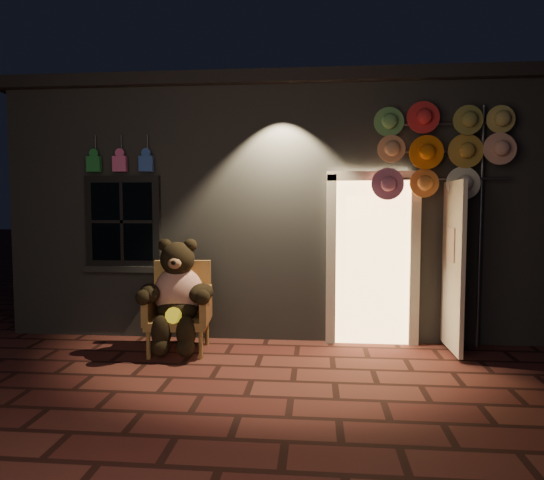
# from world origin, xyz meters

# --- Properties ---
(ground) EXTENTS (60.00, 60.00, 0.00)m
(ground) POSITION_xyz_m (0.00, 0.00, 0.00)
(ground) COLOR #5B2A22
(ground) RESTS_ON ground
(shop_building) EXTENTS (7.30, 5.95, 3.51)m
(shop_building) POSITION_xyz_m (0.00, 3.99, 1.74)
(shop_building) COLOR slate
(shop_building) RESTS_ON ground
(wicker_armchair) EXTENTS (0.80, 0.73, 1.07)m
(wicker_armchair) POSITION_xyz_m (-1.01, 0.96, 0.54)
(wicker_armchair) COLOR #AF8E43
(wicker_armchair) RESTS_ON ground
(teddy_bear) EXTENTS (0.95, 0.78, 1.32)m
(teddy_bear) POSITION_xyz_m (-1.00, 0.82, 0.70)
(teddy_bear) COLOR #BD3614
(teddy_bear) RESTS_ON ground
(hat_rack) EXTENTS (1.69, 0.22, 2.99)m
(hat_rack) POSITION_xyz_m (2.12, 1.28, 2.42)
(hat_rack) COLOR #59595E
(hat_rack) RESTS_ON ground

